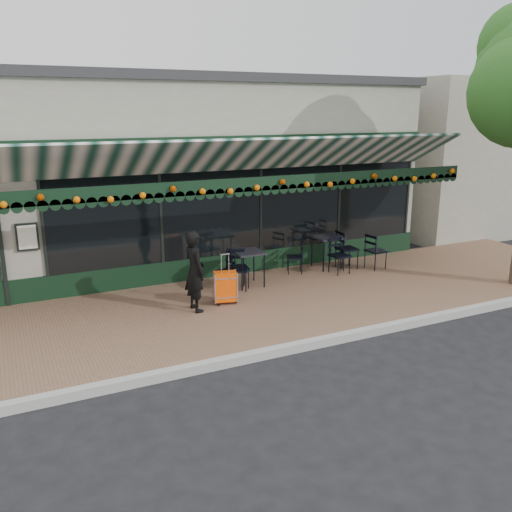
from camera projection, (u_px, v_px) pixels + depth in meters
name	position (u px, v px, depth m)	size (l,w,h in m)	color
ground	(289.00, 350.00, 9.09)	(80.00, 80.00, 0.00)	black
sidewalk	(241.00, 308.00, 10.81)	(18.00, 4.00, 0.15)	brown
curb	(292.00, 348.00, 9.00)	(18.00, 0.16, 0.15)	#9E9E99
restaurant_building	(156.00, 169.00, 15.32)	(12.00, 9.60, 4.50)	gray
neighbor_building_right	(485.00, 150.00, 20.85)	(12.00, 8.00, 4.80)	#9D9B8A
woman	(195.00, 271.00, 10.30)	(0.57, 0.38, 1.57)	black
suitcase	(225.00, 287.00, 10.78)	(0.49, 0.35, 1.02)	#F04C07
cafe_table_a	(328.00, 240.00, 13.13)	(0.64, 0.64, 0.79)	black
cafe_table_b	(248.00, 255.00, 11.78)	(0.64, 0.64, 0.78)	black
chair_a_left	(295.00, 257.00, 12.80)	(0.38, 0.38, 0.76)	black
chair_a_right	(347.00, 249.00, 13.16)	(0.47, 0.47, 0.95)	black
chair_a_front	(340.00, 256.00, 12.76)	(0.42, 0.42, 0.85)	black
chair_a_extra	(376.00, 251.00, 13.14)	(0.44, 0.44, 0.87)	black
chair_b_left	(224.00, 272.00, 11.56)	(0.40, 0.40, 0.79)	black
chair_b_right	(239.00, 268.00, 11.76)	(0.43, 0.43, 0.86)	black
chair_b_front	(236.00, 270.00, 11.57)	(0.44, 0.44, 0.88)	black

